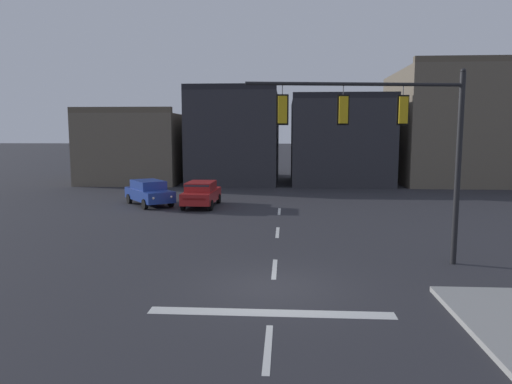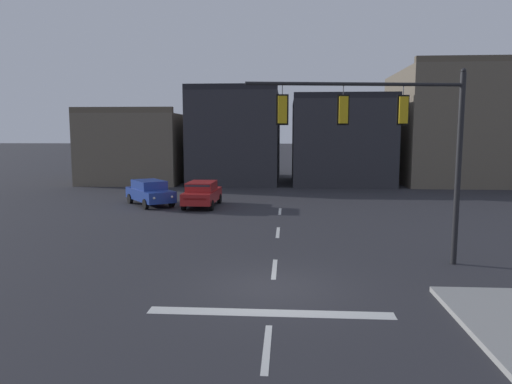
% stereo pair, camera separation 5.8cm
% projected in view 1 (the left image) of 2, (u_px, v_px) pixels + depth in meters
% --- Properties ---
extents(ground_plane, '(400.00, 400.00, 0.00)m').
position_uv_depth(ground_plane, '(273.00, 288.00, 14.16)').
color(ground_plane, '#2B2B30').
extents(stop_bar_paint, '(6.40, 0.50, 0.01)m').
position_uv_depth(stop_bar_paint, '(271.00, 313.00, 12.18)').
color(stop_bar_paint, silver).
rests_on(stop_bar_paint, ground).
extents(lane_centreline, '(0.16, 26.40, 0.01)m').
position_uv_depth(lane_centreline, '(275.00, 269.00, 16.14)').
color(lane_centreline, silver).
rests_on(lane_centreline, ground).
extents(signal_mast_near_side, '(7.47, 1.11, 6.83)m').
position_uv_depth(signal_mast_near_side, '(391.00, 130.00, 16.05)').
color(signal_mast_near_side, black).
rests_on(signal_mast_near_side, ground).
extents(car_lot_nearside, '(2.00, 4.49, 1.61)m').
position_uv_depth(car_lot_nearside, '(201.00, 193.00, 29.70)').
color(car_lot_nearside, '#A81E1E').
rests_on(car_lot_nearside, ground).
extents(car_lot_middle, '(4.09, 4.60, 1.61)m').
position_uv_depth(car_lot_middle, '(149.00, 192.00, 30.37)').
color(car_lot_middle, navy).
rests_on(car_lot_middle, ground).
extents(building_row, '(52.37, 13.21, 10.84)m').
position_uv_depth(building_row, '(404.00, 134.00, 44.51)').
color(building_row, '#665B4C').
rests_on(building_row, ground).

